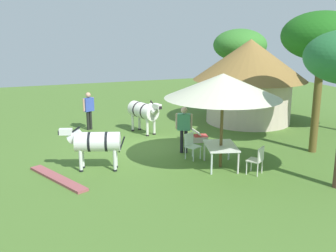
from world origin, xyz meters
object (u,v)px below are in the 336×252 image
Objects in this scene: patio_chair_near_hut at (257,158)px; guest_beside_umbrella at (184,125)px; standing_watcher at (89,107)px; zebra_by_umbrella at (96,142)px; acacia_tree_left_background at (240,45)px; patio_dining_table at (221,147)px; acacia_tree_behind_hut at (323,37)px; striped_lounge_chair at (198,135)px; thatched_hut at (250,75)px; zebra_nearest_camera at (144,111)px; patio_chair_west_end at (191,144)px; shade_umbrella at (223,86)px.

guest_beside_umbrella is at bearing 78.15° from patio_chair_near_hut.
zebra_by_umbrella is at bearing 54.65° from standing_watcher.
acacia_tree_left_background reaches higher than standing_watcher.
standing_watcher reaches higher than patio_dining_table.
patio_dining_table is 4.04m from zebra_by_umbrella.
acacia_tree_behind_hut is at bearing 111.33° from standing_watcher.
standing_watcher is 1.85× the size of striped_lounge_chair.
patio_dining_table is 0.82× the size of zebra_by_umbrella.
acacia_tree_behind_hut reaches higher than patio_dining_table.
zebra_by_umbrella is (-1.15, -3.86, 0.26)m from patio_dining_table.
zebra_by_umbrella is at bearing -106.61° from patio_dining_table.
acacia_tree_behind_hut reaches higher than zebra_by_umbrella.
guest_beside_umbrella is 5.27m from standing_watcher.
guest_beside_umbrella is at bearing -54.25° from thatched_hut.
patio_chair_near_hut is 4.06m from striped_lounge_chair.
acacia_tree_behind_hut is at bearing -12.69° from acacia_tree_left_background.
zebra_by_umbrella is (1.87, -4.42, 0.66)m from striped_lounge_chair.
standing_watcher reaches higher than striped_lounge_chair.
striped_lounge_chair is 4.85m from zebra_by_umbrella.
zebra_nearest_camera is 8.67m from acacia_tree_left_background.
thatched_hut is at bearing -165.61° from patio_chair_west_end.
patio_dining_table is at bearing 88.44° from standing_watcher.
striped_lounge_chair is at bearing 73.53° from guest_beside_umbrella.
patio_dining_table is (0.00, 0.00, -2.02)m from shade_umbrella.
zebra_nearest_camera is at bearing -17.64° from zebra_by_umbrella.
striped_lounge_chair is 0.21× the size of acacia_tree_left_background.
standing_watcher is at bearing 11.07° from zebra_by_umbrella.
patio_chair_near_hut is at bearing 88.29° from zebra_nearest_camera.
thatched_hut is 2.62× the size of zebra_by_umbrella.
patio_chair_west_end reaches higher than patio_dining_table.
thatched_hut reaches higher than patio_chair_near_hut.
acacia_tree_behind_hut reaches higher than striped_lounge_chair.
standing_watcher reaches higher than patio_chair_near_hut.
patio_chair_near_hut is at bearing 36.16° from shade_umbrella.
zebra_by_umbrella is at bearing -106.61° from shade_umbrella.
patio_dining_table is at bearing -85.85° from acacia_tree_behind_hut.
standing_watcher is 5.11m from striped_lounge_chair.
patio_chair_west_end is 5.85m from acacia_tree_behind_hut.
striped_lounge_chair is 0.45× the size of zebra_by_umbrella.
thatched_hut is 5.97m from guest_beside_umbrella.
patio_chair_west_end is (-2.15, -1.31, 0.00)m from patio_chair_near_hut.
zebra_nearest_camera is at bearing -167.57° from patio_dining_table.
patio_chair_west_end is (-1.13, -0.56, -2.17)m from shade_umbrella.
thatched_hut is 1.23× the size of acacia_tree_left_background.
patio_chair_west_end is 0.99× the size of striped_lounge_chair.
thatched_hut is 4.71m from striped_lounge_chair.
patio_dining_table is 0.99× the size of standing_watcher.
patio_chair_west_end is 10.89m from acacia_tree_left_background.
thatched_hut is at bearing 25.03° from patio_chair_near_hut.
patio_chair_west_end is 0.44× the size of zebra_nearest_camera.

